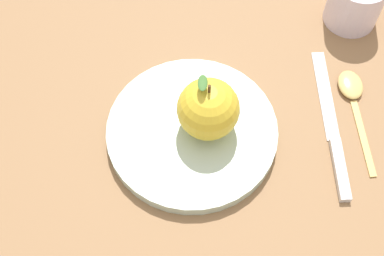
{
  "coord_description": "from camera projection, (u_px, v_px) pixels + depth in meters",
  "views": [
    {
      "loc": [
        -0.19,
        0.3,
        0.63
      ],
      "look_at": [
        0.02,
        0.04,
        0.02
      ],
      "focal_mm": 49.79,
      "sensor_mm": 36.0,
      "label": 1
    }
  ],
  "objects": [
    {
      "name": "dinner_plate",
      "position": [
        192.0,
        131.0,
        0.7
      ],
      "size": [
        0.23,
        0.23,
        0.02
      ],
      "color": "#B2C6B2",
      "rests_on": "ground_plane"
    },
    {
      "name": "apple",
      "position": [
        208.0,
        109.0,
        0.66
      ],
      "size": [
        0.08,
        0.08,
        0.09
      ],
      "color": "gold",
      "rests_on": "dinner_plate"
    },
    {
      "name": "ground_plane",
      "position": [
        223.0,
        125.0,
        0.72
      ],
      "size": [
        2.4,
        2.4,
        0.0
      ],
      "primitive_type": "plane",
      "color": "olive"
    },
    {
      "name": "knife",
      "position": [
        333.0,
        135.0,
        0.71
      ],
      "size": [
        0.16,
        0.19,
        0.01
      ],
      "color": "silver",
      "rests_on": "ground_plane"
    },
    {
      "name": "spoon",
      "position": [
        353.0,
        95.0,
        0.74
      ],
      "size": [
        0.13,
        0.13,
        0.01
      ],
      "color": "#D8B766",
      "rests_on": "ground_plane"
    }
  ]
}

